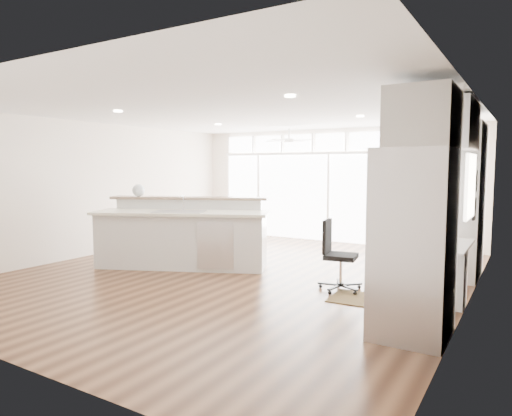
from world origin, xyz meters
The scene contains 23 objects.
floor centered at (0.00, 0.00, -0.01)m, with size 7.00×8.00×0.02m, color #3A2012.
ceiling centered at (0.00, 0.00, 2.70)m, with size 7.00×8.00×0.02m, color white.
wall_back centered at (0.00, 4.00, 1.35)m, with size 7.00×0.04×2.70m, color white.
wall_left centered at (-3.50, 0.00, 1.35)m, with size 0.04×8.00×2.70m, color white.
wall_right centered at (3.50, 0.00, 1.35)m, with size 0.04×8.00×2.70m, color white.
glass_wall centered at (0.00, 3.94, 1.05)m, with size 5.80×0.06×2.08m, color white.
transom_row centered at (0.00, 3.94, 2.38)m, with size 5.90×0.06×0.40m, color white.
desk_window centered at (3.46, 0.30, 1.55)m, with size 0.04×0.85×0.85m, color white.
ceiling_fan centered at (-0.50, 2.80, 2.48)m, with size 1.16×1.16×0.32m, color white.
recessed_lights centered at (0.00, 0.20, 2.68)m, with size 3.40×3.00×0.02m, color white.
oven_cabinet centered at (3.17, 1.80, 1.25)m, with size 0.64×1.20×2.50m, color silver.
desk_nook centered at (3.13, 0.30, 0.38)m, with size 0.72×1.30×0.76m, color silver.
upper_cabinets centered at (3.17, 0.30, 2.35)m, with size 0.64×1.30×0.64m, color silver.
refrigerator centered at (3.11, -1.35, 1.00)m, with size 0.76×0.90×2.00m, color #B4B5B9.
fridge_cabinet centered at (3.17, -1.35, 2.30)m, with size 0.64×0.90×0.60m, color silver.
framed_photos centered at (3.46, 0.92, 1.40)m, with size 0.06×0.22×0.80m, color black.
kitchen_island centered at (-1.18, -0.06, 0.62)m, with size 3.12×1.17×1.24m, color silver.
rug centered at (2.30, -0.34, 0.01)m, with size 0.96×0.69×0.01m, color #382711.
office_chair centered at (1.82, -0.06, 0.51)m, with size 0.53×0.49×1.03m, color black.
fishbowl centered at (-2.21, -0.08, 1.36)m, with size 0.24×0.24×0.24m, color silver.
monitor centered at (3.05, 0.30, 0.97)m, with size 0.08×0.50×0.41m, color black.
keyboard centered at (2.88, 0.30, 0.77)m, with size 0.12×0.33×0.02m, color white.
potted_plant centered at (3.17, 1.80, 2.63)m, with size 0.29×0.32×0.25m, color #2A5323.
Camera 1 is at (4.15, -6.30, 1.82)m, focal length 32.00 mm.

